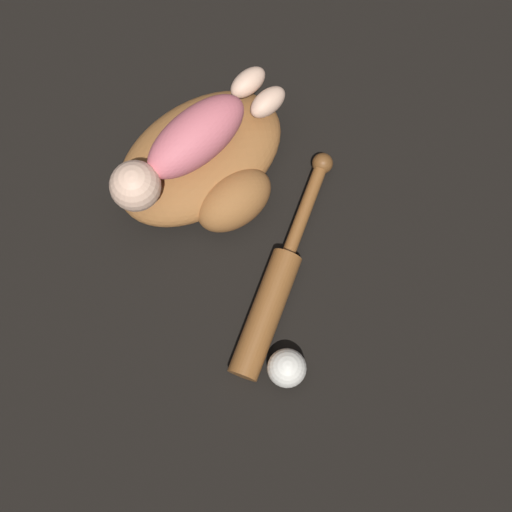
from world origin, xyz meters
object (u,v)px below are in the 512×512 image
baseball_glove (206,165)px  baseball (287,368)px  baby_figure (187,144)px  baseball_bat (275,289)px

baseball_glove → baseball: (0.04, 0.41, -0.01)m
baseball_glove → baby_figure: (0.02, -0.01, 0.09)m
baby_figure → baseball_bat: bearing=97.0°
baseball_bat → baseball: 0.15m
baseball_glove → baseball: size_ratio=5.45×
baseball_glove → baby_figure: size_ratio=1.03×
baseball_glove → baseball_bat: baseball_glove is taller
baseball_bat → baseball: (0.05, 0.14, 0.01)m
baseball_glove → baby_figure: 0.10m
baby_figure → baseball: (0.01, 0.42, -0.11)m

